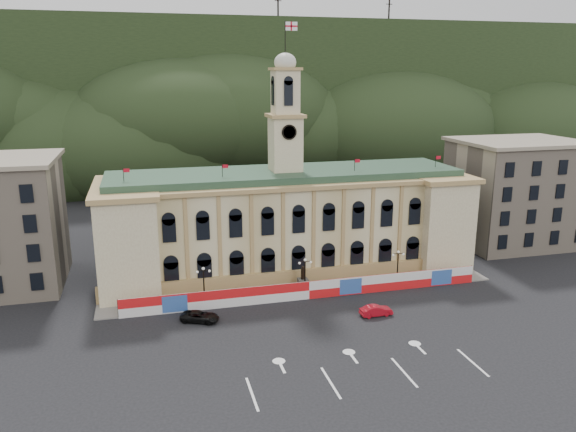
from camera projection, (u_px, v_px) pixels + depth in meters
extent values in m
plane|color=black|center=(347.00, 350.00, 62.63)|extent=(260.00, 260.00, 0.00)
cube|color=black|center=(207.00, 98.00, 178.94)|extent=(230.00, 70.00, 44.00)
cube|color=#595651|center=(331.00, 72.00, 166.71)|extent=(22.00, 8.00, 14.00)
cube|color=#595651|center=(31.00, 88.00, 145.65)|extent=(16.00, 7.00, 10.00)
cylinder|color=black|center=(278.00, 1.00, 162.73)|extent=(0.50, 0.50, 20.00)
cylinder|color=black|center=(389.00, 4.00, 171.25)|extent=(0.50, 0.50, 20.00)
cube|color=beige|center=(285.00, 225.00, 87.12)|extent=(55.00, 15.00, 14.00)
cube|color=#A78751|center=(299.00, 277.00, 81.26)|extent=(56.00, 0.80, 2.40)
cube|color=#A78751|center=(285.00, 179.00, 85.29)|extent=(56.20, 16.20, 0.60)
cube|color=#2B4834|center=(285.00, 174.00, 85.11)|extent=(53.00, 13.00, 1.20)
cube|color=beige|center=(129.00, 238.00, 80.46)|extent=(8.00, 17.00, 14.00)
cube|color=beige|center=(426.00, 217.00, 91.90)|extent=(8.00, 17.00, 14.00)
cube|color=beige|center=(285.00, 144.00, 83.96)|extent=(4.40, 4.40, 8.00)
cube|color=#A78751|center=(285.00, 116.00, 82.91)|extent=(5.20, 5.20, 0.50)
cube|color=beige|center=(285.00, 93.00, 82.08)|extent=(3.60, 3.60, 6.50)
cube|color=#A78751|center=(285.00, 69.00, 81.23)|extent=(4.20, 4.20, 0.40)
cylinder|color=black|center=(289.00, 132.00, 81.30)|extent=(2.20, 0.20, 2.20)
ellipsoid|color=beige|center=(285.00, 62.00, 81.01)|extent=(3.20, 3.20, 2.72)
cylinder|color=black|center=(285.00, 39.00, 80.20)|extent=(0.12, 0.12, 5.00)
cube|color=white|center=(291.00, 26.00, 79.97)|extent=(1.80, 0.04, 1.20)
cube|color=red|center=(291.00, 26.00, 79.94)|extent=(1.80, 0.02, 0.22)
cube|color=red|center=(291.00, 26.00, 79.94)|extent=(0.22, 0.02, 1.20)
cube|color=tan|center=(515.00, 194.00, 99.89)|extent=(20.00, 16.00, 18.00)
cube|color=gray|center=(520.00, 142.00, 97.56)|extent=(21.00, 17.00, 0.60)
cube|color=red|center=(309.00, 290.00, 76.38)|extent=(50.00, 0.25, 2.50)
cube|color=#2F549E|center=(175.00, 304.00, 71.87)|extent=(3.20, 0.05, 2.20)
cube|color=#2F549E|center=(351.00, 286.00, 77.71)|extent=(3.20, 0.05, 2.20)
cube|color=#2F549E|center=(442.00, 277.00, 81.11)|extent=(3.20, 0.05, 2.20)
cube|color=slate|center=(303.00, 291.00, 79.25)|extent=(56.00, 5.50, 0.16)
cube|color=#595651|center=(303.00, 285.00, 79.28)|extent=(1.40, 1.40, 1.80)
cylinder|color=black|center=(303.00, 273.00, 78.85)|extent=(0.60, 0.60, 1.60)
sphere|color=black|center=(303.00, 267.00, 78.62)|extent=(0.44, 0.44, 0.44)
cylinder|color=black|center=(205.00, 302.00, 75.12)|extent=(0.44, 0.44, 0.30)
cylinder|color=black|center=(204.00, 287.00, 74.56)|extent=(0.18, 0.18, 4.80)
cube|color=black|center=(203.00, 270.00, 73.98)|extent=(1.60, 0.08, 0.08)
sphere|color=silver|center=(197.00, 272.00, 73.82)|extent=(0.36, 0.36, 0.36)
sphere|color=silver|center=(209.00, 271.00, 74.21)|extent=(0.36, 0.36, 0.36)
sphere|color=silver|center=(203.00, 269.00, 73.92)|extent=(0.40, 0.40, 0.40)
cylinder|color=black|center=(305.00, 292.00, 78.53)|extent=(0.44, 0.44, 0.30)
cylinder|color=black|center=(305.00, 277.00, 77.96)|extent=(0.18, 0.18, 4.80)
cube|color=black|center=(305.00, 262.00, 77.39)|extent=(1.60, 0.08, 0.08)
sphere|color=silver|center=(300.00, 263.00, 77.23)|extent=(0.36, 0.36, 0.36)
sphere|color=silver|center=(311.00, 262.00, 77.62)|extent=(0.36, 0.36, 0.36)
sphere|color=silver|center=(305.00, 260.00, 77.32)|extent=(0.40, 0.40, 0.40)
cylinder|color=black|center=(397.00, 283.00, 81.93)|extent=(0.44, 0.44, 0.30)
cylinder|color=black|center=(398.00, 269.00, 81.37)|extent=(0.18, 0.18, 4.80)
cube|color=black|center=(398.00, 254.00, 80.79)|extent=(1.60, 0.08, 0.08)
sphere|color=silver|center=(393.00, 255.00, 80.64)|extent=(0.36, 0.36, 0.36)
sphere|color=silver|center=(403.00, 254.00, 81.02)|extent=(0.36, 0.36, 0.36)
sphere|color=silver|center=(398.00, 252.00, 80.73)|extent=(0.40, 0.40, 0.40)
imported|color=#A20B17|center=(376.00, 311.00, 71.25)|extent=(1.71, 4.26, 1.37)
imported|color=black|center=(200.00, 317.00, 69.57)|extent=(5.73, 6.42, 1.33)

